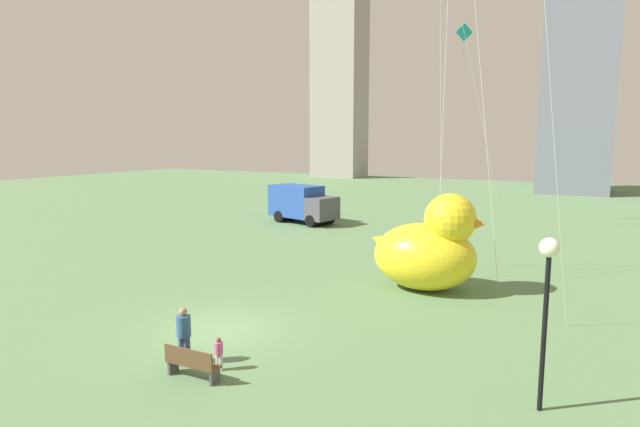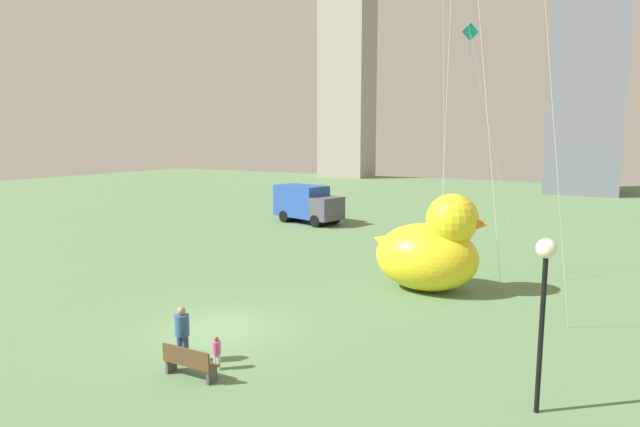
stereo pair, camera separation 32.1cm
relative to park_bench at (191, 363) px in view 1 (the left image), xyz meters
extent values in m
plane|color=#5A8052|center=(-1.70, 3.32, -0.47)|extent=(140.00, 140.00, 0.00)
cube|color=brown|center=(0.00, 0.08, -0.05)|extent=(1.61, 0.49, 0.06)
cube|color=brown|center=(0.00, -0.12, 0.20)|extent=(1.60, 0.10, 0.45)
cube|color=#47474C|center=(-0.72, 0.06, -0.28)|extent=(0.09, 0.37, 0.39)
cube|color=#47474C|center=(0.72, 0.10, -0.28)|extent=(0.09, 0.37, 0.39)
cylinder|color=#38476B|center=(-0.97, 0.67, -0.06)|extent=(0.19, 0.19, 0.83)
cylinder|color=#38476B|center=(-0.76, 0.67, -0.06)|extent=(0.19, 0.19, 0.83)
cylinder|color=#33598C|center=(-0.87, 0.67, 0.66)|extent=(0.41, 0.41, 0.62)
sphere|color=#A87C5B|center=(-0.87, 0.67, 1.09)|extent=(0.24, 0.24, 0.24)
cylinder|color=silver|center=(0.24, 0.80, -0.24)|extent=(0.11, 0.11, 0.47)
cylinder|color=silver|center=(0.36, 0.80, -0.24)|extent=(0.11, 0.11, 0.47)
cylinder|color=#D85999|center=(0.30, 0.80, 0.18)|extent=(0.24, 0.24, 0.35)
sphere|color=brown|center=(0.30, 0.80, 0.42)|extent=(0.14, 0.14, 0.14)
ellipsoid|color=yellow|center=(2.93, 11.35, 0.97)|extent=(4.43, 3.27, 2.89)
sphere|color=yellow|center=(3.98, 11.35, 2.67)|extent=(2.15, 2.15, 2.15)
cone|color=orange|center=(4.95, 11.35, 2.57)|extent=(0.97, 0.97, 0.97)
cone|color=yellow|center=(1.00, 11.35, 1.45)|extent=(1.32, 1.15, 1.39)
cylinder|color=black|center=(8.50, 2.73, 1.43)|extent=(0.12, 0.12, 3.81)
sphere|color=#EAEACC|center=(8.50, 2.73, 3.52)|extent=(0.47, 0.47, 0.47)
cube|color=#264CA5|center=(-11.40, 24.56, 1.18)|extent=(4.41, 3.20, 2.40)
cube|color=#4C4C56|center=(-8.73, 23.89, 0.82)|extent=(2.06, 2.61, 1.68)
cylinder|color=black|center=(-8.92, 23.94, -0.02)|extent=(1.46, 2.55, 0.90)
cylinder|color=black|center=(-12.19, 24.76, -0.02)|extent=(1.46, 2.55, 0.90)
cube|color=#9E938C|center=(-29.70, 69.16, 15.95)|extent=(7.90, 6.07, 32.84)
cube|color=slate|center=(6.30, 60.04, 11.85)|extent=(7.84, 9.43, 24.65)
cylinder|color=silver|center=(2.95, 13.54, 7.19)|extent=(0.35, 1.68, 15.33)
cylinder|color=silver|center=(2.64, 13.81, 10.47)|extent=(0.17, 3.53, 21.90)
cylinder|color=silver|center=(7.94, 7.64, 6.95)|extent=(1.54, 3.42, 14.86)
cylinder|color=silver|center=(1.93, 27.80, 6.51)|extent=(2.63, 3.88, 13.98)
cube|color=teal|center=(0.00, 29.11, 13.50)|extent=(1.05, 0.81, 1.27)
cylinder|color=teal|center=(0.00, 29.11, 12.60)|extent=(0.04, 0.04, 1.60)
cylinder|color=silver|center=(4.25, 14.43, 9.57)|extent=(3.00, 2.53, 20.09)
camera|label=1|loc=(9.49, -10.25, 6.03)|focal=29.59mm
camera|label=2|loc=(9.77, -10.09, 6.03)|focal=29.59mm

